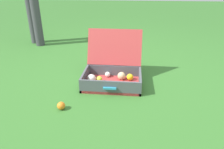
# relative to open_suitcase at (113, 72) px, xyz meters

# --- Properties ---
(ground_plane) EXTENTS (16.00, 16.00, 0.00)m
(ground_plane) POSITION_rel_open_suitcase_xyz_m (0.03, -0.06, -0.10)
(ground_plane) COLOR #336B28
(open_suitcase) EXTENTS (0.52, 0.52, 0.45)m
(open_suitcase) POSITION_rel_open_suitcase_xyz_m (0.00, 0.00, 0.00)
(open_suitcase) COLOR #B23838
(open_suitcase) RESTS_ON ground
(stray_ball_on_grass) EXTENTS (0.06, 0.06, 0.06)m
(stray_ball_on_grass) POSITION_rel_open_suitcase_xyz_m (-0.34, -0.48, -0.07)
(stray_ball_on_grass) COLOR orange
(stray_ball_on_grass) RESTS_ON ground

